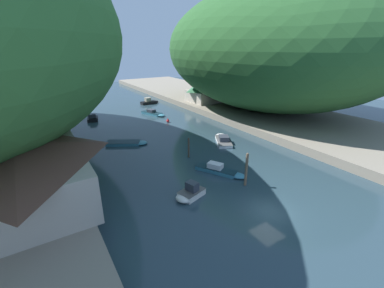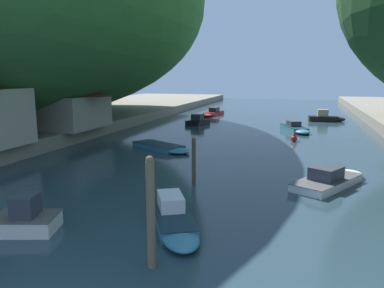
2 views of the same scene
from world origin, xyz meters
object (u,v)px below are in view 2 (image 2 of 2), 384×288
Objects in this scene: boat_open_rowboat at (199,121)px; boat_near_quay at (18,220)px; boat_far_upstream at (212,113)px; boat_cabin_cruiser at (164,147)px; channel_buoy_near at (294,138)px; boathouse_shed at (59,105)px; boat_moored_right at (296,128)px; boat_white_cruiser at (327,118)px; boat_navy_launch at (332,179)px; boat_yellow_tender at (173,217)px.

boat_near_quay reaches higher than boat_open_rowboat.
boat_open_rowboat is (0.83, -10.72, 0.03)m from boat_far_upstream.
boat_cabin_cruiser is 12.82m from channel_buoy_near.
boat_cabin_cruiser is at bearing -15.76° from boat_near_quay.
boat_far_upstream is 1.86× the size of boat_near_quay.
boat_moored_right is (22.11, 11.92, -3.08)m from boathouse_shed.
boat_open_rowboat is at bearing -145.04° from boat_cabin_cruiser.
boat_moored_right is at bearing -24.87° from boat_white_cruiser.
boat_white_cruiser is at bearing -35.08° from boat_near_quay.
boat_moored_right is 17.50m from boat_cabin_cruiser.
boat_white_cruiser is 0.78× the size of boat_navy_launch.
boat_moored_right reaches higher than boat_yellow_tender.
boat_cabin_cruiser is (-10.54, -13.97, -0.15)m from boat_moored_right.
boat_white_cruiser is 31.80m from boat_navy_launch.
boat_open_rowboat is at bearing 151.14° from boat_navy_launch.
boat_white_cruiser is at bearing 179.89° from boat_cabin_cruiser.
boat_far_upstream is 1.48× the size of boat_open_rowboat.
boat_near_quay reaches higher than channel_buoy_near.
boat_navy_launch is (6.87, 8.21, 0.01)m from boat_yellow_tender.
boat_cabin_cruiser is (-14.40, -25.01, -0.27)m from boat_white_cruiser.
boat_far_upstream is 24.08m from channel_buoy_near.
boat_open_rowboat is 1.25× the size of boat_near_quay.
boat_white_cruiser is at bearing 117.13° from boat_navy_launch.
boathouse_shed is 1.27× the size of boat_far_upstream.
boathouse_shed is at bearing -110.53° from boat_open_rowboat.
boathouse_shed reaches higher than boat_cabin_cruiser.
boat_open_rowboat is 27.79m from boat_navy_launch.
boat_yellow_tender reaches higher than channel_buoy_near.
boat_near_quay is (11.84, -19.48, -2.98)m from boathouse_shed.
boat_moored_right is 20.87m from boat_navy_launch.
boat_near_quay is at bearing 50.75° from boat_moored_right.
boat_moored_right is 1.01× the size of boat_yellow_tender.
boat_white_cruiser is 1.13× the size of boat_open_rowboat.
channel_buoy_near is at bearing -128.99° from boat_yellow_tender.
boathouse_shed is at bearing -70.25° from boat_cabin_cruiser.
boat_navy_launch is 7.25× the size of channel_buoy_near.
channel_buoy_near reaches higher than boat_cabin_cruiser.
boat_far_upstream is at bearing 143.69° from boat_navy_launch.
boat_yellow_tender is at bearing -83.86° from boat_near_quay.
boat_cabin_cruiser is (-6.11, 14.97, -0.12)m from boat_yellow_tender.
boat_navy_launch is (-1.42, -31.77, -0.14)m from boat_white_cruiser.
channel_buoy_near is (12.05, -9.62, -0.07)m from boat_open_rowboat.
boat_near_quay is (-10.26, -31.39, 0.10)m from boat_moored_right.
boathouse_shed is 1.65× the size of boat_white_cruiser.
boat_far_upstream is 18.81m from boat_moored_right.
boat_navy_launch is at bearing -157.71° from boat_yellow_tender.
boat_yellow_tender is at bearing 52.04° from boat_cabin_cruiser.
boat_white_cruiser is 0.80× the size of boat_yellow_tender.
boathouse_shed is 26.26m from boat_navy_launch.
boat_white_cruiser reaches higher than channel_buoy_near.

